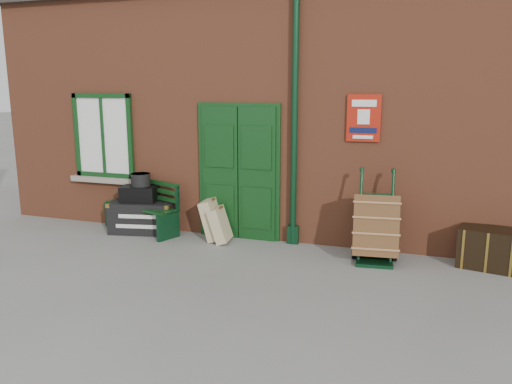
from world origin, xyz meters
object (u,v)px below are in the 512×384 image
at_px(bench, 144,204).
at_px(porter_trolley, 375,227).
at_px(dark_trunk, 489,248).
at_px(houdini_trunk, 143,217).

height_order(bench, porter_trolley, porter_trolley).
xyz_separation_m(porter_trolley, dark_trunk, (1.55, 0.24, -0.23)).
bearing_deg(houdini_trunk, dark_trunk, -11.92).
bearing_deg(dark_trunk, houdini_trunk, -168.23).
height_order(porter_trolley, dark_trunk, porter_trolley).
height_order(houdini_trunk, porter_trolley, porter_trolley).
xyz_separation_m(bench, houdini_trunk, (0.02, -0.07, -0.20)).
distance_m(bench, porter_trolley, 4.05).
xyz_separation_m(houdini_trunk, dark_trunk, (5.56, 0.00, 0.01)).
bearing_deg(porter_trolley, houdini_trunk, 169.33).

